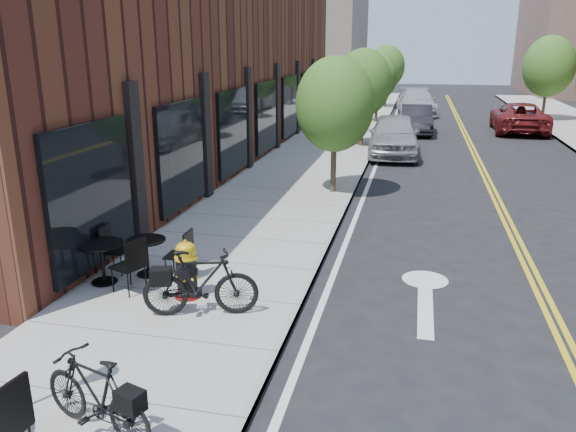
% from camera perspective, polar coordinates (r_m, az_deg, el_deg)
% --- Properties ---
extents(ground, '(120.00, 120.00, 0.00)m').
position_cam_1_polar(ground, '(8.06, -0.95, -14.30)').
color(ground, black).
rests_on(ground, ground).
extents(sidewalk_near, '(4.00, 70.00, 0.12)m').
position_cam_1_polar(sidewalk_near, '(17.57, 0.53, 3.39)').
color(sidewalk_near, '#9E9B93').
rests_on(sidewalk_near, ground).
extents(building_near, '(5.00, 28.00, 7.00)m').
position_cam_1_polar(building_near, '(22.25, -8.90, 15.00)').
color(building_near, '#3F1A14').
rests_on(building_near, ground).
extents(bg_building_left, '(8.00, 14.00, 10.00)m').
position_cam_1_polar(bg_building_left, '(55.54, 3.07, 17.77)').
color(bg_building_left, '#726656').
rests_on(bg_building_left, ground).
extents(tree_near_a, '(2.20, 2.20, 3.81)m').
position_cam_1_polar(tree_near_a, '(15.93, 4.78, 11.21)').
color(tree_near_a, '#382B1E').
rests_on(tree_near_a, sidewalk_near).
extents(tree_near_b, '(2.30, 2.30, 3.98)m').
position_cam_1_polar(tree_near_b, '(23.84, 7.67, 13.28)').
color(tree_near_b, '#382B1E').
rests_on(tree_near_b, sidewalk_near).
extents(tree_near_c, '(2.10, 2.10, 3.67)m').
position_cam_1_polar(tree_near_c, '(31.81, 9.11, 13.77)').
color(tree_near_c, '#382B1E').
rests_on(tree_near_c, sidewalk_near).
extents(tree_near_d, '(2.40, 2.40, 4.11)m').
position_cam_1_polar(tree_near_d, '(39.77, 10.00, 14.70)').
color(tree_near_d, '#382B1E').
rests_on(tree_near_d, sidewalk_near).
extents(tree_far_c, '(2.80, 2.80, 4.62)m').
position_cam_1_polar(tree_far_c, '(35.39, 24.98, 13.61)').
color(tree_far_c, '#382B1E').
rests_on(tree_far_c, sidewalk_far).
extents(fire_hydrant, '(0.49, 0.49, 1.01)m').
position_cam_1_polar(fire_hydrant, '(9.53, -10.26, -5.44)').
color(fire_hydrant, maroon).
rests_on(fire_hydrant, sidewalk_near).
extents(bicycle_left, '(1.64, 0.91, 0.95)m').
position_cam_1_polar(bicycle_left, '(6.64, -18.93, -16.78)').
color(bicycle_left, black).
rests_on(bicycle_left, sidewalk_near).
extents(bicycle_right, '(1.87, 1.00, 1.08)m').
position_cam_1_polar(bicycle_right, '(8.84, -8.87, -6.75)').
color(bicycle_right, black).
rests_on(bicycle_right, sidewalk_near).
extents(bistro_set_b, '(1.66, 0.73, 0.89)m').
position_cam_1_polar(bistro_set_b, '(10.59, -14.16, -3.53)').
color(bistro_set_b, black).
rests_on(bistro_set_b, sidewalk_near).
extents(bistro_set_c, '(1.83, 1.04, 0.97)m').
position_cam_1_polar(bistro_set_c, '(10.44, -18.37, -3.97)').
color(bistro_set_c, black).
rests_on(bistro_set_c, sidewalk_near).
extents(parked_car_a, '(2.14, 4.84, 1.62)m').
position_cam_1_polar(parked_car_a, '(22.61, 10.71, 8.08)').
color(parked_car_a, gray).
rests_on(parked_car_a, ground).
extents(parked_car_b, '(1.66, 4.25, 1.38)m').
position_cam_1_polar(parked_car_b, '(28.73, 12.90, 9.55)').
color(parked_car_b, black).
rests_on(parked_car_b, ground).
extents(parked_car_c, '(2.67, 5.57, 1.56)m').
position_cam_1_polar(parked_car_c, '(36.67, 12.90, 11.22)').
color(parked_car_c, '#A9A8AD').
rests_on(parked_car_c, ground).
extents(parked_car_far, '(2.61, 5.38, 1.47)m').
position_cam_1_polar(parked_car_far, '(30.70, 22.41, 9.25)').
color(parked_car_far, maroon).
rests_on(parked_car_far, ground).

